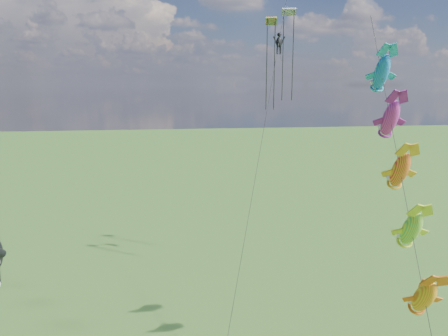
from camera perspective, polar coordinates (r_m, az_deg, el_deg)
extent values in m
cylinder|color=black|center=(20.77, 23.31, -7.60)|extent=(2.77, 15.60, 20.23)
ellipsoid|color=yellow|center=(20.10, 24.67, -15.02)|extent=(1.07, 2.06, 2.21)
ellipsoid|color=green|center=(20.80, 23.26, -7.33)|extent=(1.07, 2.06, 2.21)
ellipsoid|color=red|center=(21.86, 22.01, -0.26)|extent=(1.07, 2.06, 2.21)
ellipsoid|color=#D833A5|center=(23.23, 20.89, 6.07)|extent=(1.07, 2.06, 2.21)
ellipsoid|color=blue|center=(24.86, 19.88, 11.63)|extent=(1.07, 2.06, 2.21)
cylinder|color=black|center=(29.78, 4.86, 3.04)|extent=(7.97, 15.15, 24.71)
cube|color=#129C41|center=(35.31, 6.21, 18.56)|extent=(1.01, 0.93, 0.59)
cylinder|color=black|center=(34.94, 5.60, 12.95)|extent=(0.08, 0.08, 6.93)
cylinder|color=black|center=(35.09, 6.58, 12.92)|extent=(0.08, 0.08, 6.93)
cube|color=blue|center=(38.29, 8.48, 19.53)|extent=(1.27, 1.11, 0.59)
cylinder|color=black|center=(37.79, 7.71, 14.03)|extent=(0.08, 0.08, 7.39)
cylinder|color=black|center=(38.02, 8.94, 13.98)|extent=(0.08, 0.08, 7.39)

